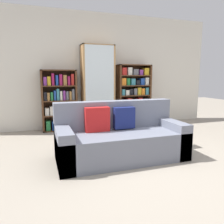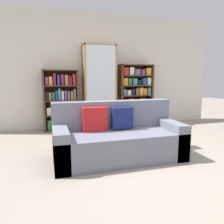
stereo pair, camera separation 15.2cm
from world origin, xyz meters
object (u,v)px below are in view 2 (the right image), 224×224
(couch, at_px, (118,139))
(bookshelf_right, at_px, (135,96))
(bookshelf_left, at_px, (61,102))
(display_cabinet, at_px, (99,87))
(wine_bottle, at_px, (127,128))

(couch, xyz_separation_m, bookshelf_right, (1.14, 2.07, 0.43))
(couch, relative_size, bookshelf_left, 1.38)
(bookshelf_left, xyz_separation_m, display_cabinet, (0.89, -0.02, 0.31))
(couch, xyz_separation_m, bookshelf_left, (-0.68, 2.07, 0.36))
(display_cabinet, xyz_separation_m, bookshelf_right, (0.93, 0.02, -0.24))
(bookshelf_left, bearing_deg, couch, -71.74)
(couch, distance_m, bookshelf_right, 2.40)
(bookshelf_left, bearing_deg, display_cabinet, -1.06)
(couch, bearing_deg, wine_bottle, 63.02)
(bookshelf_right, bearing_deg, wine_bottle, -120.90)
(couch, distance_m, display_cabinet, 2.17)
(wine_bottle, bearing_deg, couch, -116.98)
(bookshelf_left, height_order, bookshelf_right, bookshelf_right)
(wine_bottle, bearing_deg, bookshelf_right, 59.10)
(display_cabinet, bearing_deg, bookshelf_left, 178.94)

